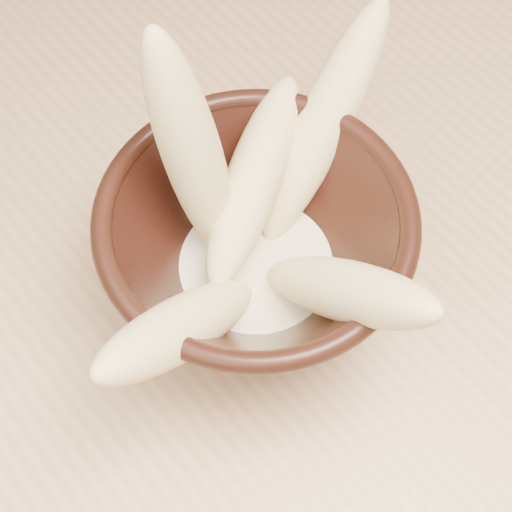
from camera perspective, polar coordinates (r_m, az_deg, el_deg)
The scene contains 8 objects.
table at distance 0.67m, azimuth 13.53°, elevation 7.55°, with size 1.20×0.80×0.75m.
bowl at distance 0.44m, azimuth 0.00°, elevation 0.56°, with size 0.19×0.19×0.10m.
milk_puddle at distance 0.46m, azimuth 0.00°, elevation -1.00°, with size 0.11×0.11×0.01m, color beige.
banana_upright at distance 0.41m, azimuth -5.15°, elevation 8.19°, with size 0.04×0.04×0.16m, color #F0DA8E.
banana_left at distance 0.40m, azimuth -5.99°, elevation -5.71°, with size 0.04×0.04×0.14m, color #F0DA8E.
banana_right at distance 0.46m, azimuth 5.46°, elevation 10.60°, with size 0.04×0.04×0.17m, color #F0DA8E.
banana_across at distance 0.44m, azimuth -0.22°, elevation 6.09°, with size 0.04×0.04×0.14m, color #F0DA8E.
banana_front at distance 0.40m, azimuth 7.07°, elevation -2.76°, with size 0.04×0.04×0.15m, color #F0DA8E.
Camera 1 is at (-0.37, -0.20, 1.19)m, focal length 50.00 mm.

